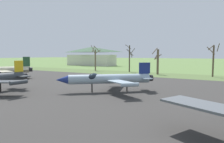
# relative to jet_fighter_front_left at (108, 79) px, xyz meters

# --- Properties ---
(asphalt_apron) EXTENTS (75.32, 46.32, 0.05)m
(asphalt_apron) POSITION_rel_jet_fighter_front_left_xyz_m (-7.40, -1.71, -1.95)
(asphalt_apron) COLOR #383533
(asphalt_apron) RESTS_ON ground
(grass_verge_strip) EXTENTS (135.32, 12.00, 0.06)m
(grass_verge_strip) POSITION_rel_jet_fighter_front_left_xyz_m (-7.40, 27.45, -1.94)
(grass_verge_strip) COLOR #566C3A
(grass_verge_strip) RESTS_ON ground
(jet_fighter_front_left) EXTENTS (11.93, 11.32, 4.27)m
(jet_fighter_front_left) POSITION_rel_jet_fighter_front_left_xyz_m (0.00, 0.00, 0.00)
(jet_fighter_front_left) COLOR #8EA3B2
(jet_fighter_front_left) RESTS_ON ground
(bare_tree_far_left) EXTENTS (2.93, 2.97, 8.59)m
(bare_tree_far_left) POSITION_rel_jet_fighter_front_left_xyz_m (-23.54, 30.78, 2.44)
(bare_tree_far_left) COLOR brown
(bare_tree_far_left) RESTS_ON ground
(bare_tree_left_of_center) EXTENTS (2.60, 3.10, 8.55)m
(bare_tree_left_of_center) POSITION_rel_jet_fighter_front_left_xyz_m (-11.12, 31.53, 2.60)
(bare_tree_left_of_center) COLOR #42382D
(bare_tree_left_of_center) RESTS_ON ground
(bare_tree_center) EXTENTS (2.21, 2.19, 7.39)m
(bare_tree_center) POSITION_rel_jet_fighter_front_left_xyz_m (-1.39, 28.66, 1.72)
(bare_tree_center) COLOR brown
(bare_tree_center) RESTS_ON ground
(bare_tree_right_of_center) EXTENTS (2.82, 2.88, 8.11)m
(bare_tree_right_of_center) POSITION_rel_jet_fighter_front_left_xyz_m (12.11, 29.45, 2.40)
(bare_tree_right_of_center) COLOR brown
(bare_tree_right_of_center) RESTS_ON ground
(visitor_building) EXTENTS (25.76, 10.10, 9.39)m
(visitor_building) POSITION_rel_jet_fighter_front_left_xyz_m (-44.95, 57.94, 2.61)
(visitor_building) COLOR beige
(visitor_building) RESTS_ON ground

